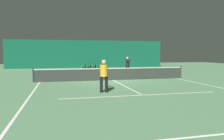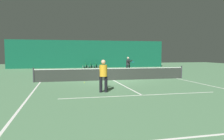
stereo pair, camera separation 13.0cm
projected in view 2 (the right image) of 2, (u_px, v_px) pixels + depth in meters
name	position (u px, v px, depth m)	size (l,w,h in m)	color
ground_plane	(113.00, 80.00, 17.21)	(60.00, 60.00, 0.00)	#56845B
backdrop_curtain	(89.00, 54.00, 32.15)	(23.00, 0.12, 4.02)	#0F5138
court_line_baseline_far	(93.00, 69.00, 28.78)	(11.00, 0.10, 0.00)	white
court_line_baseline_near	(218.00, 135.00, 5.64)	(11.00, 0.10, 0.00)	white
court_line_service_far	(100.00, 73.00, 23.43)	(8.25, 0.10, 0.00)	white
court_line_service_near	(142.00, 95.00, 10.98)	(8.25, 0.10, 0.00)	white
court_line_sideline_left	(40.00, 82.00, 15.99)	(0.10, 23.80, 0.00)	white
court_line_sideline_right	(176.00, 78.00, 18.42)	(0.10, 23.80, 0.00)	white
court_line_centre	(113.00, 80.00, 17.21)	(0.10, 12.80, 0.00)	white
tennis_net	(113.00, 74.00, 17.17)	(12.00, 0.10, 1.07)	#2D332D
player_near	(103.00, 73.00, 11.78)	(0.58, 1.43, 1.76)	black
player_far	(128.00, 64.00, 23.28)	(0.65, 1.43, 1.74)	black
courtside_chair_0	(85.00, 65.00, 31.57)	(0.44, 0.44, 0.84)	#99999E
courtside_chair_1	(90.00, 65.00, 31.73)	(0.44, 0.44, 0.84)	#99999E
courtside_chair_2	(95.00, 65.00, 31.89)	(0.44, 0.44, 0.84)	#99999E
courtside_chair_3	(100.00, 65.00, 32.05)	(0.44, 0.44, 0.84)	#99999E
tennis_ball	(84.00, 82.00, 15.65)	(0.07, 0.07, 0.07)	#D1DB33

